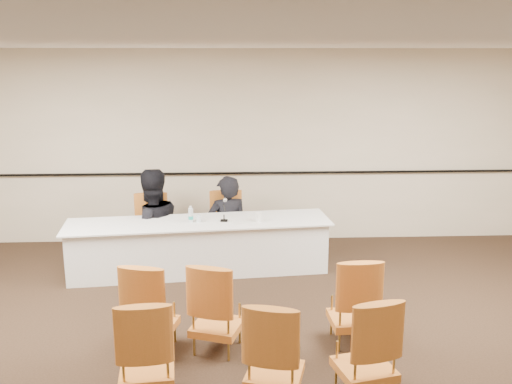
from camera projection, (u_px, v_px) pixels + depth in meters
floor at (249, 374)px, 5.34m from camera, size 10.00×10.00×0.00m
ceiling at (248, 43)px, 4.63m from camera, size 10.00×10.00×0.00m
wall_back at (240, 147)px, 8.87m from camera, size 10.00×0.04×3.00m
wall_rail at (240, 173)px, 8.92m from camera, size 9.80×0.04×0.03m
panel_table at (199, 246)px, 7.78m from camera, size 3.63×1.18×0.71m
panelist_main at (227, 233)px, 8.36m from camera, size 0.71×0.55×1.71m
panelist_main_chair at (227, 225)px, 8.33m from camera, size 0.55×0.55×0.95m
panelist_second at (152, 234)px, 8.20m from camera, size 1.16×1.06×1.92m
panelist_second_chair at (151, 229)px, 8.18m from camera, size 0.55×0.55×0.95m
papers at (243, 221)px, 7.69m from camera, size 0.35×0.30×0.00m
microphone at (224, 211)px, 7.67m from camera, size 0.12×0.22×0.29m
water_bottle at (191, 214)px, 7.64m from camera, size 0.08×0.08×0.22m
drinking_glass at (199, 219)px, 7.66m from camera, size 0.09×0.09×0.10m
coffee_cup at (258, 217)px, 7.67m from camera, size 0.10×0.10×0.13m
aud_chair_front_left at (151, 306)px, 5.68m from camera, size 0.61×0.61×0.95m
aud_chair_front_mid at (217, 306)px, 5.67m from camera, size 0.63×0.63×0.95m
aud_chair_front_right at (354, 299)px, 5.82m from camera, size 0.53×0.53×0.95m
aud_chair_back_left at (146, 348)px, 4.86m from camera, size 0.55×0.55×0.95m
aud_chair_back_mid at (275, 350)px, 4.82m from camera, size 0.61×0.61×0.95m
aud_chair_back_right at (365, 345)px, 4.91m from camera, size 0.61×0.61×0.95m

